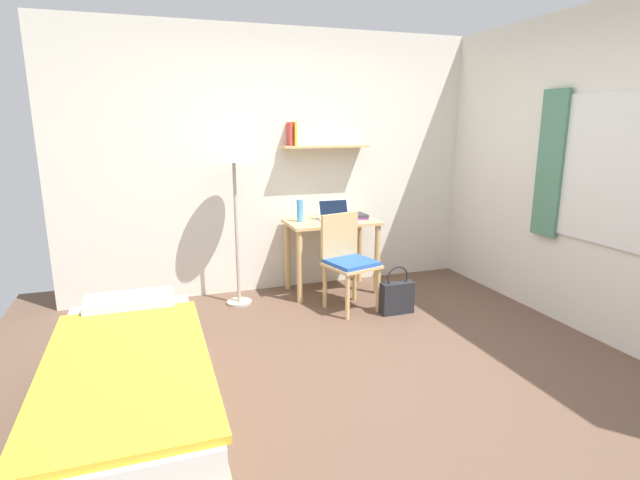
{
  "coord_description": "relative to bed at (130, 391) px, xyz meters",
  "views": [
    {
      "loc": [
        -1.32,
        -2.89,
        1.71
      ],
      "look_at": [
        -0.14,
        0.51,
        0.85
      ],
      "focal_mm": 27.95,
      "sensor_mm": 36.0,
      "label": 1
    }
  ],
  "objects": [
    {
      "name": "desk",
      "position": [
        1.9,
        1.87,
        0.35
      ],
      "size": [
        0.91,
        0.54,
        0.74
      ],
      "color": "tan",
      "rests_on": "ground_plane"
    },
    {
      "name": "book_stack",
      "position": [
        2.18,
        1.88,
        0.53
      ],
      "size": [
        0.18,
        0.24,
        0.05
      ],
      "color": "purple",
      "rests_on": "desk"
    },
    {
      "name": "wall_back",
      "position": [
        1.5,
        2.19,
        1.06
      ],
      "size": [
        4.4,
        0.27,
        2.6
      ],
      "color": "silver",
      "rests_on": "ground_plane"
    },
    {
      "name": "water_bottle",
      "position": [
        1.58,
        1.91,
        0.61
      ],
      "size": [
        0.07,
        0.07,
        0.22
      ],
      "primitive_type": "cylinder",
      "color": "#4C99DB",
      "rests_on": "desk"
    },
    {
      "name": "ground_plane",
      "position": [
        1.5,
        0.17,
        -0.24
      ],
      "size": [
        5.28,
        5.28,
        0.0
      ],
      "primitive_type": "plane",
      "color": "brown"
    },
    {
      "name": "standing_lamp",
      "position": [
        0.93,
        1.81,
        1.15
      ],
      "size": [
        0.39,
        0.39,
        1.58
      ],
      "color": "#B2A893",
      "rests_on": "ground_plane"
    },
    {
      "name": "handbag",
      "position": [
        2.25,
        1.09,
        -0.08
      ],
      "size": [
        0.3,
        0.11,
        0.45
      ],
      "color": "#232328",
      "rests_on": "ground_plane"
    },
    {
      "name": "bed",
      "position": [
        0.0,
        0.0,
        0.0
      ],
      "size": [
        0.84,
        1.98,
        0.54
      ],
      "color": "tan",
      "rests_on": "ground_plane"
    },
    {
      "name": "laptop",
      "position": [
        1.94,
        1.89,
        0.56
      ],
      "size": [
        0.33,
        0.22,
        0.21
      ],
      "color": "#B7BABF",
      "rests_on": "desk"
    },
    {
      "name": "wall_right",
      "position": [
        3.52,
        0.17,
        1.06
      ],
      "size": [
        0.1,
        4.4,
        2.6
      ],
      "color": "silver",
      "rests_on": "ground_plane"
    },
    {
      "name": "desk_chair",
      "position": [
        1.87,
        1.38,
        0.24
      ],
      "size": [
        0.51,
        0.52,
        0.88
      ],
      "color": "tan",
      "rests_on": "ground_plane"
    }
  ]
}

